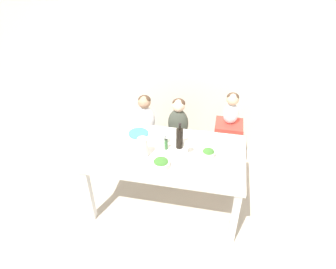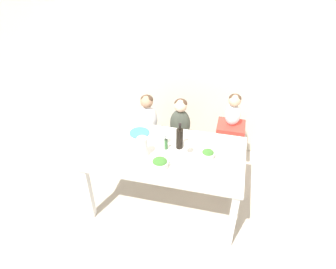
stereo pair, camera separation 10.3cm
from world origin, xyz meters
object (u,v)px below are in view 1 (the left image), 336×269
chair_far_center (178,140)px  salad_bowl_large (161,163)px  chair_far_left (146,137)px  paper_towel_roll (143,148)px  person_baby_right (232,107)px  dinner_plate_front_left (111,157)px  dinner_plate_back_left (138,133)px  salad_bowl_small (208,153)px  person_child_center (178,118)px  person_child_left (145,114)px  wine_glass_near (188,145)px  chair_right_highchair (228,135)px  wine_glass_far (164,135)px  wine_bottle (180,138)px

chair_far_center → salad_bowl_large: bearing=-90.3°
chair_far_left → paper_towel_roll: size_ratio=2.06×
person_baby_right → paper_towel_roll: size_ratio=1.82×
dinner_plate_front_left → dinner_plate_back_left: size_ratio=1.00×
chair_far_center → salad_bowl_small: bearing=-58.2°
person_child_center → person_child_left: bearing=180.0°
salad_bowl_small → wine_glass_near: bearing=178.5°
chair_right_highchair → person_child_left: bearing=179.9°
chair_far_center → dinner_plate_back_left: dinner_plate_back_left is taller
salad_bowl_small → dinner_plate_back_left: (-0.84, 0.26, -0.04)m
chair_far_left → wine_glass_far: size_ratio=2.67×
wine_bottle → chair_far_left: bearing=132.3°
chair_far_center → wine_glass_far: wine_glass_far is taller
wine_bottle → chair_far_center: bearing=101.0°
chair_far_center → salad_bowl_large: size_ratio=2.66×
chair_far_center → person_baby_right: person_baby_right is taller
salad_bowl_large → chair_far_left: bearing=114.0°
dinner_plate_back_left → person_baby_right: bearing=23.8°
chair_far_left → dinner_plate_front_left: bearing=-97.1°
paper_towel_roll → dinner_plate_front_left: (-0.33, -0.09, -0.11)m
wine_bottle → salad_bowl_small: wine_bottle is taller
person_child_left → person_baby_right: 1.11m
chair_right_highchair → person_child_center: (-0.65, 0.00, 0.17)m
person_baby_right → dinner_plate_back_left: 1.16m
wine_bottle → wine_glass_near: wine_bottle is taller
chair_far_left → person_baby_right: size_ratio=1.13×
chair_far_left → chair_right_highchair: (1.09, 0.00, 0.18)m
chair_far_left → chair_right_highchair: bearing=0.0°
person_baby_right → salad_bowl_large: person_baby_right is taller
person_child_center → dinner_plate_back_left: size_ratio=2.32×
person_child_left → chair_right_highchair: bearing=-0.1°
person_baby_right → salad_bowl_large: (-0.65, -0.98, -0.18)m
salad_bowl_large → salad_bowl_small: 0.52m
wine_bottle → dinner_plate_back_left: 0.55m
dinner_plate_front_left → dinner_plate_back_left: same height
chair_right_highchair → paper_towel_roll: 1.25m
salad_bowl_small → salad_bowl_large: bearing=-150.1°
person_baby_right → wine_glass_near: (-0.42, -0.71, -0.11)m
chair_far_left → wine_glass_far: 0.86m
person_child_center → person_baby_right: (0.65, 0.00, 0.24)m
chair_right_highchair → salad_bowl_small: bearing=-105.6°
chair_right_highchair → salad_bowl_small: (-0.20, -0.72, 0.23)m
person_child_left → chair_far_left: bearing=-90.0°
chair_far_left → wine_bottle: 0.97m
salad_bowl_small → wine_glass_far: bearing=166.3°
person_baby_right → wine_bottle: (-0.53, -0.62, -0.10)m
chair_far_center → chair_right_highchair: bearing=0.0°
person_child_left → person_baby_right: bearing=0.0°
wine_glass_near → dinner_plate_back_left: wine_glass_near is taller
salad_bowl_large → dinner_plate_back_left: salad_bowl_large is taller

